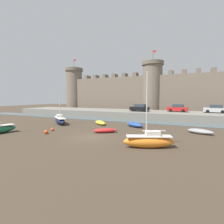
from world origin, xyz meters
TOP-DOWN VIEW (x-y plane):
  - ground_plane at (0.00, 0.00)m, footprint 160.00×160.00m
  - water_channel at (0.00, 14.68)m, footprint 80.00×4.50m
  - quay_road at (0.00, 21.93)m, footprint 65.39×10.00m
  - castle at (-0.00, 32.71)m, footprint 59.33×5.94m
  - sailboat_near_channel_left at (7.01, -1.36)m, footprint 4.61×2.87m
  - rowboat_near_channel_right at (2.55, 8.66)m, footprint 3.43×2.78m
  - sailboat_midflat_right at (-9.89, 6.29)m, footprint 5.09×4.46m
  - rowboat_foreground_centre at (11.40, 7.22)m, footprint 3.29×2.17m
  - rowboat_foreground_right at (0.44, 2.94)m, footprint 3.04×2.56m
  - rowboat_midflat_centre at (-3.34, 8.54)m, footprint 3.24×2.95m
  - mooring_buoy_near_channel at (-5.82, -0.80)m, footprint 0.50×0.50m
  - mooring_buoy_mid_mud at (-6.59, 1.07)m, footprint 0.40×0.40m
  - car_quay_centre_east at (14.53, 23.49)m, footprint 4.21×2.09m
  - car_quay_centre_west at (7.51, 23.19)m, footprint 4.21×2.09m
  - car_quay_east at (-0.20, 20.88)m, footprint 4.21×2.09m

SIDE VIEW (x-z plane):
  - ground_plane at x=0.00m, z-range 0.00..0.00m
  - water_channel at x=0.00m, z-range 0.00..0.10m
  - mooring_buoy_mid_mud at x=-6.59m, z-range 0.00..0.40m
  - mooring_buoy_near_channel at x=-5.82m, z-range 0.00..0.50m
  - rowboat_foreground_right at x=0.44m, z-range 0.02..0.60m
  - rowboat_foreground_centre at x=11.40m, z-range 0.02..0.64m
  - rowboat_midflat_centre at x=-3.34m, z-range 0.02..0.67m
  - rowboat_near_channel_right at x=2.55m, z-range 0.02..0.76m
  - sailboat_near_channel_left at x=7.01m, z-range -2.72..4.01m
  - sailboat_midflat_right at x=-9.89m, z-range -2.84..4.15m
  - quay_road at x=0.00m, z-range 0.00..1.42m
  - car_quay_centre_east at x=14.53m, z-range 1.39..3.01m
  - car_quay_centre_west at x=7.51m, z-range 1.39..3.01m
  - car_quay_east at x=-0.20m, z-range 1.39..3.01m
  - castle at x=0.00m, z-range -2.47..14.92m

